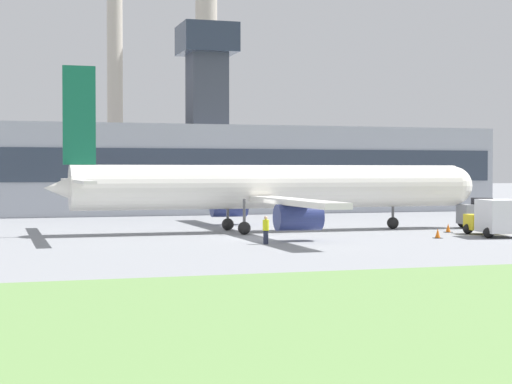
{
  "coord_description": "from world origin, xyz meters",
  "views": [
    {
      "loc": [
        -16.42,
        -51.89,
        4.36
      ],
      "look_at": [
        1.29,
        5.79,
        2.83
      ],
      "focal_mm": 60.0,
      "sensor_mm": 36.0,
      "label": 1
    }
  ],
  "objects": [
    {
      "name": "ground_crew_person",
      "position": [
        -1.1,
        -3.96,
        0.85
      ],
      "size": [
        0.44,
        0.44,
        1.67
      ],
      "color": "#23283D",
      "rests_on": "ground_plane"
    },
    {
      "name": "pushback_tug",
      "position": [
        18.89,
        4.83,
        1.03
      ],
      "size": [
        3.52,
        2.67,
        2.28
      ],
      "color": "gray",
      "rests_on": "ground_plane"
    },
    {
      "name": "traffic_cone_wingtip",
      "position": [
        14.08,
        1.42,
        0.29
      ],
      "size": [
        0.49,
        0.49,
        0.62
      ],
      "color": "black",
      "rests_on": "ground_plane"
    },
    {
      "name": "traffic_cone_near_nose",
      "position": [
        10.79,
        -3.02,
        0.29
      ],
      "size": [
        0.5,
        0.5,
        0.63
      ],
      "color": "black",
      "rests_on": "ground_plane"
    },
    {
      "name": "terminal_building",
      "position": [
        0.19,
        35.25,
        4.68
      ],
      "size": [
        69.84,
        13.73,
        19.56
      ],
      "color": "#9EA3AD",
      "rests_on": "ground_plane"
    },
    {
      "name": "ground_plane",
      "position": [
        0.0,
        0.0,
        0.0
      ],
      "size": [
        400.0,
        400.0,
        0.0
      ],
      "primitive_type": "plane",
      "color": "gray"
    },
    {
      "name": "baggage_truck",
      "position": [
        15.23,
        -2.79,
        1.2
      ],
      "size": [
        3.51,
        5.51,
        2.45
      ],
      "color": "yellow",
      "rests_on": "ground_plane"
    },
    {
      "name": "smokestack_left",
      "position": [
        -0.88,
        62.86,
        21.23
      ],
      "size": [
        2.39,
        2.39,
        42.26
      ],
      "color": "#B2A899",
      "rests_on": "ground_plane"
    },
    {
      "name": "smokestack_right",
      "position": [
        11.71,
        63.03,
        17.52
      ],
      "size": [
        3.45,
        3.45,
        34.76
      ],
      "color": "#B2A899",
      "rests_on": "ground_plane"
    },
    {
      "name": "airplane",
      "position": [
        2.17,
        5.79,
        3.12
      ],
      "size": [
        31.74,
        30.67,
        11.29
      ],
      "color": "white",
      "rests_on": "ground_plane"
    }
  ]
}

